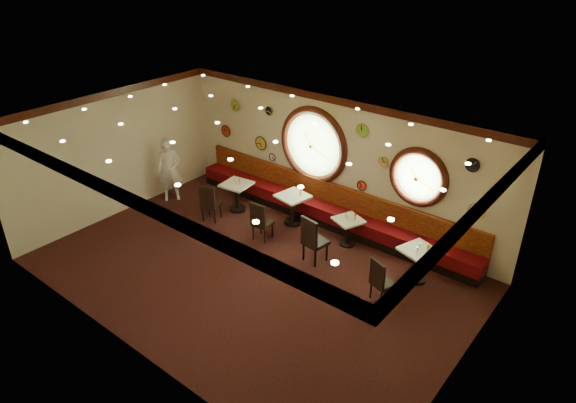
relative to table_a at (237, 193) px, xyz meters
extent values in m
cube|color=black|center=(2.18, -1.84, -0.48)|extent=(9.00, 6.00, 0.00)
cube|color=gold|center=(2.18, -1.84, 2.72)|extent=(9.00, 6.00, 0.02)
cube|color=#ECE3C5|center=(2.18, 1.16, 1.12)|extent=(9.00, 0.02, 3.20)
cube|color=#ECE3C5|center=(2.18, -4.84, 1.12)|extent=(9.00, 0.02, 3.20)
cube|color=#ECE3C5|center=(-2.32, -1.84, 1.12)|extent=(0.02, 6.00, 3.20)
cube|color=#ECE3C5|center=(6.68, -1.84, 1.12)|extent=(0.02, 6.00, 3.20)
cube|color=#38120A|center=(2.18, 1.11, 2.63)|extent=(9.00, 0.10, 0.18)
cube|color=#38120A|center=(2.18, -4.79, 2.63)|extent=(9.00, 0.10, 0.18)
cube|color=#38120A|center=(-2.27, -1.84, 2.63)|extent=(0.10, 6.00, 0.18)
cube|color=#38120A|center=(6.63, -1.84, 2.63)|extent=(0.10, 6.00, 0.18)
cube|color=black|center=(2.18, 0.88, -0.38)|extent=(8.00, 0.55, 0.20)
cube|color=#5B070E|center=(2.18, 0.88, -0.13)|extent=(8.00, 0.55, 0.30)
cube|color=#650809|center=(2.18, 1.10, 0.27)|extent=(8.00, 0.10, 0.55)
cylinder|color=#A0D07D|center=(1.58, 1.15, 1.37)|extent=(1.66, 0.02, 1.66)
torus|color=#38120A|center=(1.58, 1.14, 1.37)|extent=(1.98, 0.18, 1.98)
torus|color=gold|center=(1.58, 1.11, 1.37)|extent=(1.61, 0.03, 1.61)
cylinder|color=#A0D07D|center=(4.38, 1.15, 1.32)|extent=(1.10, 0.02, 1.10)
torus|color=#38120A|center=(4.38, 1.14, 1.32)|extent=(1.38, 0.18, 1.38)
torus|color=gold|center=(4.38, 1.11, 1.32)|extent=(1.09, 0.03, 1.09)
cylinder|color=#73B624|center=(-1.02, 1.12, 1.87)|extent=(0.26, 0.03, 0.26)
cylinder|color=silver|center=(5.73, 1.12, 0.97)|extent=(0.34, 0.03, 0.34)
cylinder|color=#F23C1C|center=(3.03, 1.12, 0.72)|extent=(0.24, 0.03, 0.24)
cylinder|color=black|center=(5.48, 1.12, 1.92)|extent=(0.28, 0.03, 0.28)
cylinder|color=gold|center=(-0.12, 1.12, 1.02)|extent=(0.36, 0.03, 0.36)
cylinder|color=white|center=(0.28, 1.12, 0.72)|extent=(0.20, 0.03, 0.20)
cylinder|color=#7BBF3B|center=(2.93, 1.12, 2.07)|extent=(0.30, 0.03, 0.30)
cylinder|color=#E2C04B|center=(3.53, 1.12, 1.47)|extent=(0.22, 0.03, 0.22)
cylinder|color=black|center=(0.18, 1.12, 1.97)|extent=(0.24, 0.03, 0.24)
cylinder|color=red|center=(-1.42, 1.12, 1.07)|extent=(0.32, 0.03, 0.32)
cylinder|color=black|center=(0.00, 0.00, -0.45)|extent=(0.44, 0.44, 0.06)
cylinder|color=black|center=(0.00, 0.00, -0.10)|extent=(0.12, 0.12, 0.69)
cube|color=white|center=(0.00, 0.00, 0.26)|extent=(0.77, 0.77, 0.05)
cylinder|color=black|center=(1.57, 0.35, -0.45)|extent=(0.45, 0.45, 0.06)
cylinder|color=black|center=(1.57, 0.35, -0.10)|extent=(0.12, 0.12, 0.71)
cube|color=white|center=(1.57, 0.35, 0.27)|extent=(0.82, 0.82, 0.05)
cylinder|color=black|center=(3.16, 0.39, -0.46)|extent=(0.38, 0.38, 0.05)
cylinder|color=black|center=(3.16, 0.39, -0.15)|extent=(0.10, 0.10, 0.60)
cube|color=white|center=(3.16, 0.39, 0.16)|extent=(0.78, 0.78, 0.04)
cylinder|color=black|center=(5.05, 0.10, -0.45)|extent=(0.43, 0.43, 0.06)
cylinder|color=black|center=(5.05, 0.10, -0.11)|extent=(0.12, 0.12, 0.68)
cube|color=white|center=(5.05, 0.10, 0.24)|extent=(0.87, 0.87, 0.05)
cube|color=black|center=(-0.16, -0.77, -0.06)|extent=(0.53, 0.53, 0.07)
cube|color=black|center=(-0.10, -0.94, 0.25)|extent=(0.41, 0.19, 0.55)
cube|color=black|center=(1.46, -0.66, -0.07)|extent=(0.46, 0.46, 0.07)
cube|color=black|center=(1.48, -0.84, 0.24)|extent=(0.42, 0.10, 0.54)
cube|color=black|center=(2.97, -0.63, -0.02)|extent=(0.54, 0.54, 0.08)
cube|color=black|center=(2.93, -0.83, 0.33)|extent=(0.47, 0.14, 0.61)
cube|color=black|center=(4.81, -0.92, -0.08)|extent=(0.51, 0.51, 0.07)
cube|color=black|center=(4.75, -1.08, 0.21)|extent=(0.39, 0.19, 0.52)
cylinder|color=silver|center=(-0.11, 0.02, 0.33)|extent=(0.03, 0.03, 0.09)
cylinder|color=silver|center=(1.46, 0.40, 0.35)|extent=(0.04, 0.04, 0.10)
cylinder|color=silver|center=(3.05, 0.43, 0.24)|extent=(0.04, 0.04, 0.11)
cylinder|color=silver|center=(4.99, 0.20, 0.31)|extent=(0.03, 0.03, 0.09)
cylinder|color=silver|center=(0.05, -0.06, 0.33)|extent=(0.03, 0.03, 0.09)
cylinder|color=silver|center=(1.64, 0.28, 0.34)|extent=(0.03, 0.03, 0.09)
cylinder|color=silver|center=(3.13, 0.37, 0.22)|extent=(0.03, 0.03, 0.09)
cylinder|color=silver|center=(5.03, 0.02, 0.32)|extent=(0.04, 0.04, 0.10)
cylinder|color=gold|center=(0.09, 0.02, 0.36)|extent=(0.05, 0.05, 0.15)
cylinder|color=#C6842E|center=(1.70, 0.49, 0.37)|extent=(0.05, 0.05, 0.15)
cylinder|color=yellow|center=(3.29, 0.46, 0.26)|extent=(0.05, 0.05, 0.15)
cylinder|color=gold|center=(5.19, 0.17, 0.35)|extent=(0.05, 0.05, 0.16)
imported|color=white|center=(-1.82, -0.66, 0.38)|extent=(0.71, 0.75, 1.72)
camera|label=1|loc=(8.44, -8.43, 6.00)|focal=32.00mm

